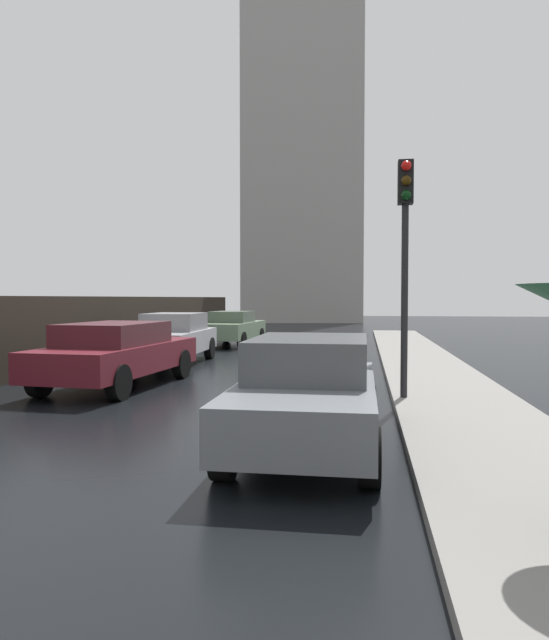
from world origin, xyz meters
name	(u,v)px	position (x,y,z in m)	size (l,w,h in m)	color
car_grey_near_kerb	(309,391)	(2.81, 5.57, 0.72)	(1.71, 4.09, 1.38)	slate
car_silver_far_ahead	(173,337)	(-1.96, 14.42, 0.75)	(1.86, 4.16, 1.44)	#B2B5BA
car_green_behind_camera	(233,328)	(-1.62, 20.70, 0.71)	(1.92, 4.29, 1.36)	slate
car_maroon_far_lane	(117,352)	(-1.66, 9.90, 0.74)	(2.12, 4.71, 1.37)	maroon
traffic_light	(405,233)	(4.19, 8.71, 3.01)	(0.26, 0.39, 4.13)	black
distant_tower	(301,138)	(-1.63, 45.54, 14.88)	(10.18, 9.45, 34.83)	#9E9993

